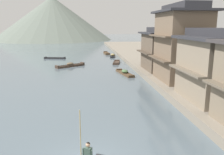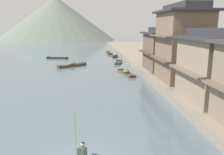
{
  "view_description": "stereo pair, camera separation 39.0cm",
  "coord_description": "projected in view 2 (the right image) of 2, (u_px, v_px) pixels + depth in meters",
  "views": [
    {
      "loc": [
        0.14,
        -10.41,
        6.97
      ],
      "look_at": [
        2.64,
        11.31,
        2.1
      ],
      "focal_mm": 36.98,
      "sensor_mm": 36.0,
      "label": 1
    },
    {
      "loc": [
        0.52,
        -10.45,
        6.97
      ],
      "look_at": [
        2.64,
        11.31,
        2.1
      ],
      "focal_mm": 36.98,
      "sensor_mm": 36.0,
      "label": 2
    }
  ],
  "objects": [
    {
      "name": "boat_moored_second",
      "position": [
        126.0,
        73.0,
        34.23
      ],
      "size": [
        2.03,
        5.47,
        0.69
      ],
      "color": "brown",
      "rests_on": "ground"
    },
    {
      "name": "boat_moored_far",
      "position": [
        115.0,
        56.0,
        53.96
      ],
      "size": [
        1.76,
        5.16,
        0.74
      ],
      "color": "#232326",
      "rests_on": "ground"
    },
    {
      "name": "house_waterfront_second",
      "position": [
        215.0,
        66.0,
        19.58
      ],
      "size": [
        5.65,
        6.86,
        6.14
      ],
      "color": "gray",
      "rests_on": "riverbank_right"
    },
    {
      "name": "house_waterfront_tall",
      "position": [
        182.0,
        44.0,
        26.52
      ],
      "size": [
        5.81,
        7.03,
        8.74
      ],
      "color": "#75604C",
      "rests_on": "riverbank_right"
    },
    {
      "name": "hill_far_west",
      "position": [
        57.0,
        18.0,
        119.6
      ],
      "size": [
        60.26,
        60.26,
        21.82
      ],
      "primitive_type": "cone",
      "color": "slate",
      "rests_on": "ground"
    },
    {
      "name": "boat_moored_third",
      "position": [
        57.0,
        58.0,
        50.78
      ],
      "size": [
        4.74,
        2.01,
        0.39
      ],
      "color": "#232326",
      "rests_on": "ground"
    },
    {
      "name": "boat_midriver_upstream",
      "position": [
        109.0,
        53.0,
        59.28
      ],
      "size": [
        1.38,
        4.43,
        0.49
      ],
      "color": "brown",
      "rests_on": "ground"
    },
    {
      "name": "boat_midriver_drifting",
      "position": [
        118.0,
        63.0,
        44.38
      ],
      "size": [
        1.95,
        4.38,
        0.41
      ],
      "color": "#423328",
      "rests_on": "ground"
    },
    {
      "name": "boat_moored_nearest",
      "position": [
        72.0,
        65.0,
        40.69
      ],
      "size": [
        5.02,
        4.04,
        0.77
      ],
      "color": "#423328",
      "rests_on": "ground"
    },
    {
      "name": "riverbank_right",
      "position": [
        179.0,
        63.0,
        42.28
      ],
      "size": [
        18.0,
        110.0,
        0.7
      ],
      "primitive_type": "cube",
      "color": "gray",
      "rests_on": "ground"
    },
    {
      "name": "house_waterfront_narrow",
      "position": [
        163.0,
        49.0,
        33.38
      ],
      "size": [
        5.63,
        7.09,
        6.14
      ],
      "color": "brown",
      "rests_on": "riverbank_right"
    },
    {
      "name": "boatman_person",
      "position": [
        82.0,
        155.0,
        9.94
      ],
      "size": [
        0.52,
        0.38,
        3.04
      ],
      "color": "black",
      "rests_on": "boat_foreground_poled"
    }
  ]
}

